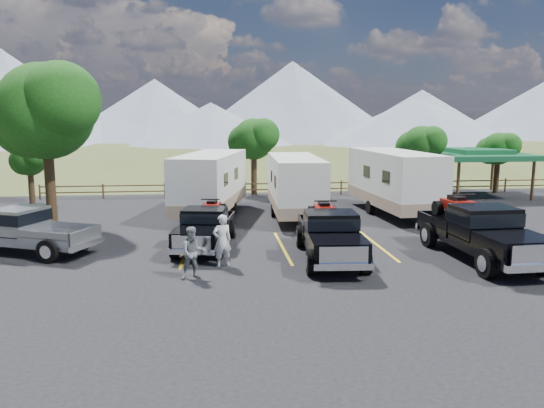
{
  "coord_description": "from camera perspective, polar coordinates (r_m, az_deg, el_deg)",
  "views": [
    {
      "loc": [
        -4.79,
        -17.01,
        5.37
      ],
      "look_at": [
        -2.26,
        5.58,
        1.6
      ],
      "focal_mm": 35.0,
      "sensor_mm": 36.0,
      "label": 1
    }
  ],
  "objects": [
    {
      "name": "tree_ne_a",
      "position": [
        36.75,
        15.71,
        6.12
      ],
      "size": [
        3.11,
        2.92,
        4.76
      ],
      "color": "black",
      "rests_on": "ground"
    },
    {
      "name": "tree_north",
      "position": [
        36.16,
        -2.01,
        6.98
      ],
      "size": [
        3.46,
        3.24,
        5.25
      ],
      "color": "black",
      "rests_on": "ground"
    },
    {
      "name": "rig_right",
      "position": [
        21.44,
        21.42,
        -2.63
      ],
      "size": [
        2.63,
        6.92,
        2.28
      ],
      "rotation": [
        0.0,
        0.0,
        0.04
      ],
      "color": "black",
      "rests_on": "asphalt_lot"
    },
    {
      "name": "mountain_range",
      "position": [
        123.04,
        -7.84,
        10.5
      ],
      "size": [
        209.0,
        71.0,
        20.0
      ],
      "color": "gray",
      "rests_on": "ground"
    },
    {
      "name": "rig_center",
      "position": [
        20.12,
        6.22,
        -3.11
      ],
      "size": [
        2.5,
        6.24,
        2.04
      ],
      "rotation": [
        0.0,
        0.0,
        -0.07
      ],
      "color": "black",
      "rests_on": "asphalt_lot"
    },
    {
      "name": "trailer_left",
      "position": [
        28.52,
        -6.63,
        2.18
      ],
      "size": [
        4.25,
        9.73,
        3.38
      ],
      "rotation": [
        0.0,
        0.0,
        -0.23
      ],
      "color": "silver",
      "rests_on": "asphalt_lot"
    },
    {
      "name": "trailer_right",
      "position": [
        29.66,
        12.97,
        2.36
      ],
      "size": [
        3.09,
        9.98,
        3.46
      ],
      "rotation": [
        0.0,
        0.0,
        0.06
      ],
      "color": "silver",
      "rests_on": "asphalt_lot"
    },
    {
      "name": "tree_nw_small",
      "position": [
        35.92,
        -24.66,
        4.43
      ],
      "size": [
        2.59,
        2.43,
        3.85
      ],
      "color": "black",
      "rests_on": "ground"
    },
    {
      "name": "tree_ne_b",
      "position": [
        40.28,
        23.13,
        5.48
      ],
      "size": [
        2.77,
        2.59,
        4.27
      ],
      "color": "black",
      "rests_on": "ground"
    },
    {
      "name": "asphalt_lot",
      "position": [
        21.26,
        6.88,
        -5.23
      ],
      "size": [
        44.0,
        34.0,
        0.04
      ],
      "primitive_type": "cube",
      "color": "black",
      "rests_on": "ground"
    },
    {
      "name": "pickup_silver",
      "position": [
        22.97,
        -25.17,
        -2.51
      ],
      "size": [
        6.28,
        4.17,
        1.8
      ],
      "rotation": [
        0.0,
        0.0,
        -1.98
      ],
      "color": "gray",
      "rests_on": "asphalt_lot"
    },
    {
      "name": "pavilion",
      "position": [
        38.47,
        21.26,
        4.93
      ],
      "size": [
        6.2,
        6.2,
        3.22
      ],
      "color": "#503422",
      "rests_on": "ground"
    },
    {
      "name": "tree_big_nw",
      "position": [
        27.17,
        -23.29,
        9.14
      ],
      "size": [
        5.54,
        5.18,
        7.84
      ],
      "color": "black",
      "rests_on": "ground"
    },
    {
      "name": "trailer_center",
      "position": [
        27.98,
        2.51,
        1.94
      ],
      "size": [
        2.72,
        9.32,
        3.24
      ],
      "rotation": [
        0.0,
        0.0,
        -0.04
      ],
      "color": "silver",
      "rests_on": "asphalt_lot"
    },
    {
      "name": "rail_fence",
      "position": [
        36.46,
        4.41,
        1.88
      ],
      "size": [
        36.12,
        0.12,
        1.0
      ],
      "color": "#503422",
      "rests_on": "ground"
    },
    {
      "name": "ground",
      "position": [
        18.47,
        9.02,
        -7.61
      ],
      "size": [
        320.0,
        320.0,
        0.0
      ],
      "primitive_type": "plane",
      "color": "#455223",
      "rests_on": "ground"
    },
    {
      "name": "rig_left",
      "position": [
        21.94,
        -7.12,
        -2.34
      ],
      "size": [
        2.71,
        5.75,
        1.84
      ],
      "rotation": [
        0.0,
        0.0,
        -0.18
      ],
      "color": "black",
      "rests_on": "asphalt_lot"
    },
    {
      "name": "person_b",
      "position": [
        17.73,
        -8.48,
        -5.23
      ],
      "size": [
        0.98,
        0.84,
        1.76
      ],
      "primitive_type": "imported",
      "rotation": [
        0.0,
        0.0,
        0.22
      ],
      "color": "slate",
      "rests_on": "asphalt_lot"
    },
    {
      "name": "stall_lines",
      "position": [
        22.2,
        6.29,
        -4.52
      ],
      "size": [
        12.12,
        5.5,
        0.01
      ],
      "color": "yellow",
      "rests_on": "asphalt_lot"
    },
    {
      "name": "person_a",
      "position": [
        18.99,
        -5.38,
        -3.95
      ],
      "size": [
        0.81,
        0.66,
        1.91
      ],
      "primitive_type": "imported",
      "rotation": [
        0.0,
        0.0,
        3.47
      ],
      "color": "silver",
      "rests_on": "asphalt_lot"
    }
  ]
}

